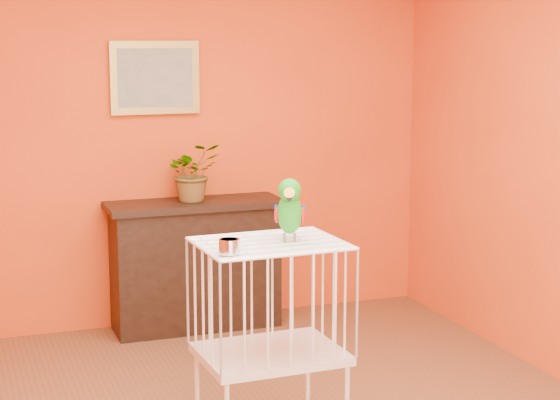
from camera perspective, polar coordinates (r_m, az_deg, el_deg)
name	(u,v)px	position (r m, az deg, el deg)	size (l,w,h in m)	color
room_shell	(259,132)	(4.40, -1.31, 4.14)	(4.50, 4.50, 4.50)	#E74B15
console_cabinet	(195,265)	(6.58, -5.18, -3.95)	(1.22, 0.44, 0.91)	black
potted_plant	(192,178)	(6.49, -5.40, 1.34)	(0.36, 0.40, 0.31)	#26722D
framed_picture	(155,78)	(6.52, -7.63, 7.40)	(0.62, 0.04, 0.50)	#AD8F3E
birdcage	(270,343)	(4.63, -0.60, -8.72)	(0.70, 0.55, 1.05)	white
feed_cup	(229,246)	(4.24, -3.12, -2.84)	(0.10, 0.10, 0.07)	silver
parrot	(290,209)	(4.48, 0.60, -0.55)	(0.18, 0.28, 0.32)	#59544C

